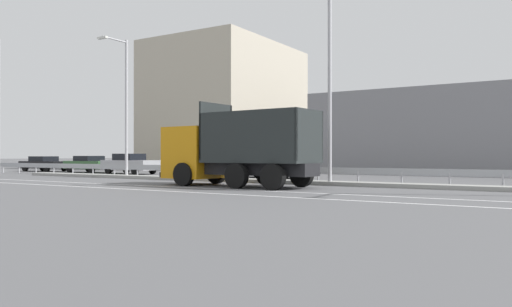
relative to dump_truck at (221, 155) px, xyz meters
name	(u,v)px	position (x,y,z in m)	size (l,w,h in m)	color
ground_plane	(240,186)	(0.75, 0.39, -1.37)	(320.00, 320.00, 0.00)	#565659
lane_strip_0	(215,189)	(1.01, -1.85, -1.37)	(66.63, 0.16, 0.01)	silver
lane_strip_1	(182,192)	(1.01, -3.90, -1.37)	(66.63, 0.16, 0.01)	silver
median_island	(269,181)	(0.75, 2.96, -1.28)	(36.64, 1.10, 0.18)	gray
median_guardrail	(282,171)	(0.75, 4.30, -0.80)	(66.63, 0.09, 0.78)	#9EA0A5
dump_truck	(221,155)	(0.00, 0.00, 0.00)	(7.47, 2.89, 3.74)	orange
median_road_sign	(205,154)	(-3.20, 2.96, 0.05)	(0.79, 0.16, 2.66)	white
street_lamp_1	(125,101)	(-9.23, 2.91, 3.25)	(0.70, 2.02, 8.32)	#ADADB2
street_lamp_2	(328,77)	(4.10, 2.59, 3.54)	(0.70, 2.35, 8.82)	#ADADB2
parked_car_0	(44,163)	(-24.19, 8.04, -0.71)	(4.45, 2.11, 1.27)	black
parked_car_1	(90,164)	(-18.79, 8.29, -0.68)	(4.11, 2.04, 1.31)	#335B33
parked_car_2	(130,164)	(-13.73, 7.71, -0.62)	(4.50, 2.00, 1.48)	#A3A3A8
parked_car_3	(203,165)	(-7.56, 8.36, -0.69)	(4.23, 2.28, 1.36)	#335B33
parked_car_4	(269,165)	(-2.07, 7.88, -0.59)	(4.80, 1.86, 1.53)	black
background_building_0	(226,108)	(-16.79, 24.19, 4.93)	(11.54, 14.96, 12.61)	#B7AD99
background_building_1	(478,133)	(7.39, 24.63, 1.76)	(23.23, 14.04, 6.27)	gray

